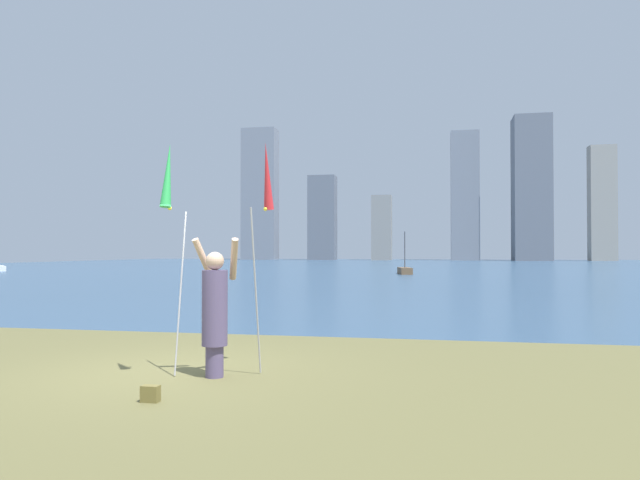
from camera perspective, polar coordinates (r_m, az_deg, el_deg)
name	(u,v)px	position (r m, az deg, el deg)	size (l,w,h in m)	color
ground	(397,270)	(59.63, 7.38, -2.84)	(120.00, 138.00, 0.12)	brown
person	(215,308)	(8.93, -9.97, -6.43)	(0.75, 0.55, 2.04)	#594C72
kite_flag_left	(168,182)	(8.89, -14.24, 5.36)	(0.16, 0.80, 3.39)	#B2B2B7
kite_flag_right	(267,182)	(9.39, -5.10, 5.50)	(0.16, 1.02, 3.51)	#B2B2B7
bag	(150,394)	(7.81, -15.85, -13.90)	(0.22, 0.12, 0.20)	olive
sailboat_4	(405,270)	(47.65, 8.08, -2.89)	(1.37, 2.81, 3.36)	brown
skyline_tower_0	(260,194)	(124.88, -5.73, 4.36)	(7.07, 4.11, 27.08)	gray
skyline_tower_1	(322,218)	(119.30, 0.23, 2.12)	(5.38, 3.86, 16.77)	slate
skyline_tower_2	(382,228)	(117.22, 5.91, 1.16)	(3.79, 3.57, 12.61)	gray
skyline_tower_3	(465,196)	(118.40, 13.64, 4.11)	(5.32, 3.34, 24.75)	gray
skyline_tower_4	(531,189)	(116.87, 19.49, 4.63)	(6.57, 6.51, 26.48)	slate
skyline_tower_5	(602,203)	(120.10, 25.28, 3.19)	(4.49, 3.08, 20.91)	gray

